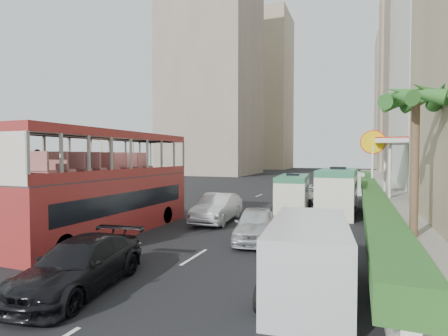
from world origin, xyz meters
The scene contains 20 objects.
ground_plane centered at (0.00, 0.00, 0.00)m, with size 200.00×200.00×0.00m, color black.
double_decker_bus centered at (-6.00, 0.00, 2.53)m, with size 2.50×11.00×5.06m, color maroon.
car_silver_lane_a centered at (-2.26, 4.88, 0.00)m, with size 1.73×4.97×1.64m, color silver.
car_silver_lane_b centered at (1.09, 1.29, 0.00)m, with size 1.78×4.43×1.51m, color silver.
car_black centered at (-2.07, -6.10, 0.00)m, with size 2.02×4.96×1.44m, color black.
van_asset centered at (1.41, 16.15, 0.00)m, with size 2.07×4.49×1.25m, color silver.
minibus_near centered at (1.24, 10.04, 1.26)m, with size 1.90×5.69×2.52m, color silver.
minibus_far centered at (4.16, 10.55, 1.49)m, with size 2.24×6.72×2.98m, color silver.
panel_van_near centered at (4.15, -4.03, 1.03)m, with size 2.05×5.13×2.05m, color silver.
panel_van_far centered at (4.48, 24.61, 1.10)m, with size 2.20×5.51×2.20m, color silver.
sidewalk centered at (9.00, 25.00, 0.09)m, with size 6.00×120.00×0.18m, color #99968C.
kerb_wall centered at (6.20, 14.00, 0.68)m, with size 0.30×44.00×1.00m, color silver.
hedge centered at (6.20, 14.00, 1.53)m, with size 1.10×44.00×0.70m, color #2D6626.
palm_tree centered at (7.80, 4.00, 3.38)m, with size 0.36×0.36×6.40m, color brown.
shell_station centered at (10.00, 23.00, 2.75)m, with size 6.50×8.00×5.50m, color silver.
tower_mid centered at (18.00, 58.00, 25.00)m, with size 16.00×16.00×50.00m, color gray.
tower_far_a centered at (17.00, 82.00, 22.00)m, with size 14.00×14.00×44.00m, color tan.
tower_far_b centered at (17.00, 104.00, 20.00)m, with size 14.00×14.00×40.00m, color gray.
tower_left_a centered at (-24.00, 55.00, 26.00)m, with size 18.00×18.00×52.00m, color gray.
tower_left_b centered at (-22.00, 90.00, 23.00)m, with size 16.00×16.00×46.00m, color tan.
Camera 1 is at (5.41, -13.91, 3.87)m, focal length 28.00 mm.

